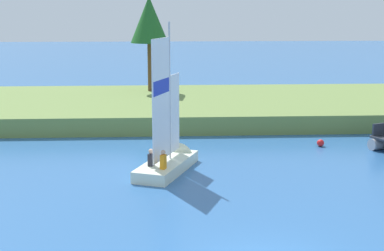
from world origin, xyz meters
TOP-DOWN VIEW (x-y plane):
  - shore_bank at (0.00, 22.86)m, footprint 80.00×12.97m
  - shoreline_tree_centre at (-3.65, 26.39)m, footprint 2.66×2.66m
  - sailboat at (-2.38, 10.19)m, footprint 3.10×4.99m
  - channel_buoy at (5.31, 13.67)m, footprint 0.37×0.37m

SIDE VIEW (x-z plane):
  - channel_buoy at x=5.31m, z-range 0.00..0.37m
  - sailboat at x=-2.38m, z-range -2.93..3.94m
  - shore_bank at x=0.00m, z-range 0.00..1.07m
  - shoreline_tree_centre at x=-3.65m, z-range 2.74..9.42m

